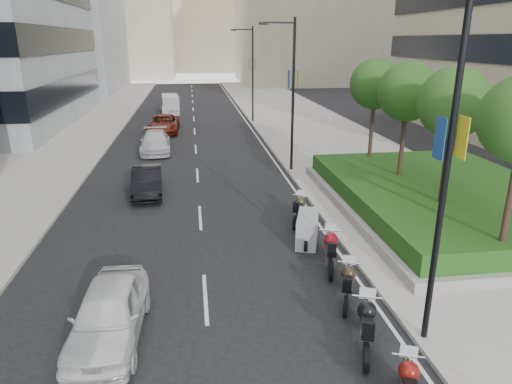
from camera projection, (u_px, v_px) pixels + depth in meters
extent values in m
plane|color=black|center=(274.00, 382.00, 10.90)|extent=(160.00, 160.00, 0.00)
cube|color=#9E9B93|center=(315.00, 132.00, 40.24)|extent=(10.00, 100.00, 0.15)
cube|color=#9E9B93|center=(66.00, 139.00, 37.47)|extent=(8.00, 100.00, 0.15)
cube|color=silver|center=(255.00, 134.00, 39.56)|extent=(0.12, 100.00, 0.01)
cube|color=silver|center=(195.00, 136.00, 38.88)|extent=(0.12, 100.00, 0.01)
cube|color=gray|center=(445.00, 206.00, 21.50)|extent=(10.00, 14.00, 0.40)
cube|color=#164914|center=(447.00, 194.00, 21.31)|extent=(9.40, 13.40, 0.80)
cylinder|color=#332319|center=(508.00, 207.00, 14.97)|extent=(0.22, 0.22, 4.00)
cylinder|color=#332319|center=(444.00, 174.00, 18.72)|extent=(0.22, 0.22, 4.00)
sphere|color=#164618|center=(454.00, 103.00, 17.81)|extent=(2.80, 2.80, 2.80)
cylinder|color=#332319|center=(401.00, 151.00, 22.48)|extent=(0.22, 0.22, 4.00)
sphere|color=#164618|center=(408.00, 92.00, 21.56)|extent=(2.80, 2.80, 2.80)
cylinder|color=#332319|center=(371.00, 135.00, 26.24)|extent=(0.22, 0.22, 4.00)
sphere|color=#164618|center=(375.00, 84.00, 25.32)|extent=(2.80, 2.80, 2.80)
cylinder|color=black|center=(445.00, 183.00, 10.98)|extent=(0.16, 0.16, 9.00)
cube|color=yellow|center=(462.00, 138.00, 10.67)|extent=(0.02, 0.45, 1.00)
cube|color=navy|center=(440.00, 138.00, 10.59)|extent=(0.02, 0.45, 1.00)
cylinder|color=black|center=(293.00, 98.00, 26.95)|extent=(0.16, 0.16, 9.00)
cylinder|color=black|center=(279.00, 23.00, 25.50)|extent=(1.80, 0.10, 0.10)
cube|color=black|center=(263.00, 23.00, 25.39)|extent=(0.50, 0.22, 0.14)
cube|color=yellow|center=(298.00, 79.00, 26.63)|extent=(0.02, 0.45, 1.00)
cube|color=navy|center=(289.00, 79.00, 26.56)|extent=(0.02, 0.45, 1.00)
cylinder|color=black|center=(253.00, 76.00, 43.85)|extent=(0.16, 0.16, 9.00)
cylinder|color=black|center=(243.00, 29.00, 42.40)|extent=(1.80, 0.10, 0.10)
cube|color=black|center=(233.00, 30.00, 42.30)|extent=(0.50, 0.22, 0.14)
cube|color=yellow|center=(256.00, 64.00, 43.54)|extent=(0.02, 0.45, 1.00)
cube|color=navy|center=(250.00, 64.00, 43.47)|extent=(0.02, 0.45, 1.00)
cylinder|color=black|center=(404.00, 376.00, 10.67)|extent=(0.31, 0.61, 0.61)
sphere|color=maroon|center=(409.00, 371.00, 10.03)|extent=(0.47, 0.47, 0.47)
cylinder|color=silver|center=(409.00, 356.00, 10.21)|extent=(0.70, 0.29, 0.05)
cylinder|color=black|center=(366.00, 359.00, 11.19)|extent=(0.35, 0.69, 0.68)
cylinder|color=black|center=(365.00, 318.00, 12.82)|extent=(0.35, 0.69, 0.68)
cube|color=silver|center=(366.00, 332.00, 11.89)|extent=(0.63, 0.99, 0.46)
sphere|color=black|center=(367.00, 311.00, 12.10)|extent=(0.53, 0.53, 0.53)
cube|color=black|center=(367.00, 328.00, 11.48)|extent=(0.57, 0.88, 0.18)
cylinder|color=silver|center=(367.00, 297.00, 12.30)|extent=(0.78, 0.33, 0.05)
cylinder|color=black|center=(345.00, 307.00, 13.41)|extent=(0.34, 0.62, 0.62)
cylinder|color=black|center=(348.00, 280.00, 14.89)|extent=(0.34, 0.62, 0.62)
cube|color=silver|center=(347.00, 289.00, 14.05)|extent=(0.60, 0.90, 0.42)
sphere|color=black|center=(349.00, 273.00, 14.23)|extent=(0.48, 0.48, 0.48)
cube|color=black|center=(347.00, 285.00, 13.67)|extent=(0.54, 0.80, 0.16)
cylinder|color=silver|center=(350.00, 263.00, 14.41)|extent=(0.71, 0.32, 0.05)
cylinder|color=black|center=(331.00, 271.00, 15.44)|extent=(0.30, 0.70, 0.69)
cylinder|color=black|center=(329.00, 248.00, 17.11)|extent=(0.30, 0.70, 0.69)
cube|color=silver|center=(330.00, 255.00, 16.16)|extent=(0.56, 1.00, 0.47)
sphere|color=maroon|center=(331.00, 240.00, 16.37)|extent=(0.53, 0.53, 0.53)
cube|color=black|center=(331.00, 250.00, 15.73)|extent=(0.51, 0.88, 0.18)
cylinder|color=silver|center=(331.00, 230.00, 16.57)|extent=(0.81, 0.26, 0.06)
cylinder|color=black|center=(306.00, 244.00, 17.61)|extent=(0.28, 0.59, 0.58)
cylinder|color=black|center=(308.00, 229.00, 19.01)|extent=(0.28, 0.59, 0.58)
cube|color=gray|center=(307.00, 229.00, 18.20)|extent=(1.34, 2.11, 1.17)
cylinder|color=black|center=(295.00, 223.00, 19.56)|extent=(0.37, 0.64, 0.64)
cylinder|color=black|center=(302.00, 210.00, 21.06)|extent=(0.37, 0.64, 0.64)
cube|color=silver|center=(299.00, 213.00, 20.21)|extent=(0.64, 0.93, 0.43)
sphere|color=#332E1C|center=(300.00, 202.00, 20.39)|extent=(0.50, 0.50, 0.50)
cube|color=black|center=(298.00, 208.00, 19.82)|extent=(0.58, 0.83, 0.17)
cylinder|color=silver|center=(302.00, 195.00, 20.57)|extent=(0.72, 0.36, 0.05)
imported|color=silver|center=(109.00, 314.00, 12.29)|extent=(1.98, 4.54, 1.52)
imported|color=black|center=(147.00, 181.00, 23.98)|extent=(1.79, 4.44, 1.43)
imported|color=silver|center=(155.00, 142.00, 33.07)|extent=(2.33, 5.23, 1.49)
imported|color=#61180B|center=(164.00, 124.00, 39.99)|extent=(2.73, 5.63, 1.54)
cube|color=#AEAEB0|center=(171.00, 104.00, 51.05)|extent=(2.07, 4.69, 1.92)
cube|color=#AEAEB0|center=(170.00, 110.00, 49.56)|extent=(1.82, 1.22, 1.01)
cylinder|color=black|center=(164.00, 112.00, 49.61)|extent=(0.23, 0.64, 0.64)
cylinder|color=black|center=(177.00, 112.00, 49.80)|extent=(0.23, 0.64, 0.64)
cylinder|color=black|center=(165.00, 108.00, 52.53)|extent=(0.23, 0.64, 0.64)
cylinder|color=black|center=(178.00, 108.00, 52.72)|extent=(0.23, 0.64, 0.64)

